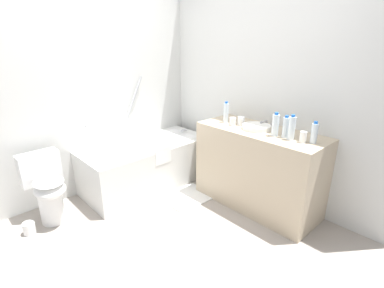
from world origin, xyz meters
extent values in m
plane|color=#9E9389|center=(0.00, 0.00, 0.00)|extent=(3.96, 3.96, 0.00)
cube|color=silver|center=(0.00, 1.39, 1.19)|extent=(3.36, 0.10, 2.38)
cube|color=silver|center=(1.53, 0.00, 1.19)|extent=(0.10, 3.08, 2.38)
cube|color=silver|center=(0.59, 0.98, 0.28)|extent=(1.60, 0.72, 0.55)
cube|color=white|center=(0.59, 0.98, 0.51)|extent=(1.31, 0.52, 0.09)
cylinder|color=#ACACB2|center=(1.21, 0.98, 0.59)|extent=(0.09, 0.03, 0.03)
cylinder|color=#ACACB2|center=(0.67, 1.31, 1.08)|extent=(0.27, 0.03, 0.51)
cylinder|color=#ACACB2|center=(0.15, 1.31, 0.83)|extent=(0.31, 0.03, 0.03)
cube|color=white|center=(0.58, 0.63, 0.50)|extent=(0.22, 0.03, 0.20)
cylinder|color=white|center=(-0.60, 0.97, 0.19)|extent=(0.23, 0.23, 0.39)
ellipsoid|color=white|center=(-0.60, 0.92, 0.39)|extent=(0.29, 0.36, 0.15)
ellipsoid|color=white|center=(-0.60, 0.92, 0.47)|extent=(0.28, 0.34, 0.02)
cube|color=white|center=(-0.60, 1.15, 0.55)|extent=(0.38, 0.16, 0.32)
cylinder|color=#A8A8AD|center=(-0.60, 1.15, 0.71)|extent=(0.03, 0.03, 0.01)
cube|color=tan|center=(1.20, -0.26, 0.44)|extent=(0.57, 1.35, 0.88)
cylinder|color=white|center=(1.19, -0.21, 0.91)|extent=(0.30, 0.30, 0.04)
cylinder|color=#A9A9AE|center=(1.38, -0.21, 0.91)|extent=(0.02, 0.02, 0.06)
cylinder|color=#A9A9AE|center=(1.32, -0.21, 0.94)|extent=(0.12, 0.02, 0.02)
cylinder|color=#A9A9AE|center=(1.38, -0.27, 0.90)|extent=(0.03, 0.03, 0.04)
cylinder|color=#A9A9AE|center=(1.38, -0.15, 0.90)|extent=(0.03, 0.03, 0.04)
cylinder|color=silver|center=(1.20, -0.81, 0.98)|extent=(0.06, 0.06, 0.18)
cylinder|color=blue|center=(1.20, -0.81, 1.08)|extent=(0.03, 0.03, 0.02)
cylinder|color=silver|center=(1.13, -0.46, 0.99)|extent=(0.07, 0.07, 0.21)
cylinder|color=blue|center=(1.13, -0.46, 1.11)|extent=(0.04, 0.04, 0.02)
cylinder|color=silver|center=(1.14, -0.62, 0.99)|extent=(0.06, 0.06, 0.22)
cylinder|color=blue|center=(1.14, -0.62, 1.11)|extent=(0.03, 0.03, 0.02)
cylinder|color=silver|center=(1.16, 0.19, 0.99)|extent=(0.06, 0.06, 0.22)
cylinder|color=blue|center=(1.16, 0.19, 1.11)|extent=(0.03, 0.03, 0.02)
cylinder|color=silver|center=(1.16, -0.55, 0.98)|extent=(0.06, 0.06, 0.20)
cylinder|color=blue|center=(1.16, -0.55, 1.09)|extent=(0.03, 0.03, 0.02)
cylinder|color=white|center=(1.15, -0.74, 0.94)|extent=(0.06, 0.06, 0.10)
cylinder|color=white|center=(1.12, 0.06, 0.93)|extent=(0.07, 0.07, 0.08)
cylinder|color=white|center=(1.19, 0.00, 0.93)|extent=(0.08, 0.08, 0.09)
cube|color=white|center=(0.73, 0.36, 0.01)|extent=(0.56, 0.44, 0.01)
cylinder|color=white|center=(-0.84, 0.91, 0.06)|extent=(0.11, 0.11, 0.12)
camera|label=1|loc=(-1.27, -1.85, 1.76)|focal=26.71mm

